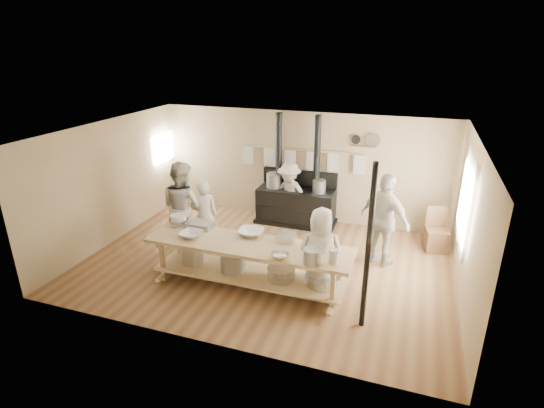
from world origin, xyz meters
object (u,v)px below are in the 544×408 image
at_px(cook_center, 320,253).
at_px(roasting_pan, 200,225).
at_px(prep_table, 248,260).
at_px(cook_right, 385,221).
at_px(cook_by_window, 289,195).
at_px(cook_left, 183,207).
at_px(cook_far_left, 204,216).
at_px(stove, 296,202).
at_px(chair, 436,238).

relative_size(cook_center, roasting_pan, 3.20).
distance_m(prep_table, cook_right, 2.72).
relative_size(prep_table, cook_center, 2.28).
bearing_deg(cook_by_window, roasting_pan, -98.38).
height_order(cook_right, roasting_pan, cook_right).
height_order(cook_left, roasting_pan, cook_left).
bearing_deg(prep_table, cook_by_window, 92.45).
height_order(cook_left, cook_right, cook_left).
relative_size(cook_far_left, cook_right, 0.83).
xyz_separation_m(cook_center, roasting_pan, (-2.33, 0.15, 0.12)).
height_order(stove, cook_right, stove).
height_order(cook_far_left, cook_left, cook_left).
bearing_deg(roasting_pan, cook_by_window, 68.88).
distance_m(cook_center, roasting_pan, 2.34).
xyz_separation_m(prep_table, cook_center, (1.24, 0.18, 0.27)).
distance_m(cook_center, chair, 3.13).
relative_size(cook_far_left, cook_center, 0.97).
height_order(prep_table, chair, chair).
xyz_separation_m(cook_far_left, cook_by_window, (1.26, 1.81, -0.00)).
bearing_deg(cook_left, stove, -108.66).
xyz_separation_m(cook_by_window, chair, (3.28, -0.25, -0.49)).
distance_m(cook_left, cook_center, 3.11).
height_order(prep_table, cook_center, cook_center).
relative_size(prep_table, cook_right, 1.96).
distance_m(stove, cook_center, 3.10).
height_order(cook_right, chair, cook_right).
distance_m(cook_far_left, cook_by_window, 2.21).
xyz_separation_m(prep_table, cook_left, (-1.78, 0.92, 0.43)).
bearing_deg(roasting_pan, cook_far_left, 111.94).
distance_m(cook_far_left, cook_right, 3.57).
height_order(cook_left, cook_by_window, cook_left).
bearing_deg(cook_far_left, prep_table, 111.24).
distance_m(stove, cook_right, 2.58).
height_order(prep_table, cook_far_left, cook_far_left).
height_order(stove, chair, stove).
distance_m(prep_table, cook_center, 1.28).
distance_m(stove, cook_by_window, 0.32).
bearing_deg(roasting_pan, prep_table, -16.77).
relative_size(cook_left, cook_right, 1.03).
distance_m(stove, prep_table, 3.02).
bearing_deg(chair, cook_by_window, 164.02).
bearing_deg(cook_left, prep_table, 174.49).
distance_m(cook_far_left, cook_center, 2.75).
bearing_deg(chair, cook_center, -140.06).
distance_m(cook_left, roasting_pan, 0.91).
bearing_deg(cook_center, prep_table, -7.65).
bearing_deg(cook_far_left, cook_center, 130.07).
bearing_deg(roasting_pan, cook_center, -3.62).
relative_size(stove, cook_far_left, 1.71).
distance_m(cook_left, cook_right, 3.99).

